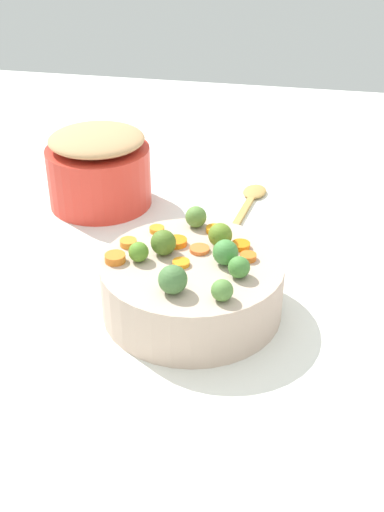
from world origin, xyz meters
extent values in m
cube|color=white|center=(0.00, 0.00, 0.01)|extent=(2.40, 2.40, 0.02)
cylinder|color=#C3A895|center=(-0.04, -0.01, 0.06)|extent=(0.28, 0.28, 0.09)
cylinder|color=red|center=(-0.30, 0.31, 0.08)|extent=(0.21, 0.21, 0.12)
ellipsoid|color=tan|center=(-0.30, 0.31, 0.16)|extent=(0.19, 0.19, 0.04)
cylinder|color=orange|center=(0.03, 0.04, 0.11)|extent=(0.03, 0.03, 0.01)
cylinder|color=orange|center=(-0.11, 0.06, 0.11)|extent=(0.03, 0.03, 0.01)
cylinder|color=orange|center=(-0.03, 0.02, 0.11)|extent=(0.04, 0.04, 0.01)
cylinder|color=orange|center=(-0.15, -0.04, 0.11)|extent=(0.04, 0.04, 0.01)
cylinder|color=orange|center=(-0.02, 0.08, 0.11)|extent=(0.04, 0.04, 0.01)
cylinder|color=orange|center=(-0.05, -0.03, 0.11)|extent=(0.03, 0.03, 0.01)
cylinder|color=orange|center=(-0.07, 0.03, 0.11)|extent=(0.03, 0.03, 0.01)
cylinder|color=orange|center=(-0.15, 0.01, 0.11)|extent=(0.03, 0.03, 0.01)
cylinder|color=orange|center=(0.04, 0.01, 0.11)|extent=(0.03, 0.03, 0.01)
sphere|color=#4D6F24|center=(-0.09, 0.00, 0.13)|extent=(0.04, 0.04, 0.04)
sphere|color=#5A8439|center=(-0.06, 0.09, 0.13)|extent=(0.03, 0.03, 0.03)
sphere|color=#558827|center=(-0.12, -0.03, 0.12)|extent=(0.03, 0.03, 0.03)
sphere|color=#55853C|center=(0.02, -0.10, 0.12)|extent=(0.03, 0.03, 0.03)
sphere|color=olive|center=(-0.01, 0.04, 0.13)|extent=(0.04, 0.04, 0.04)
sphere|color=#458337|center=(0.03, -0.04, 0.12)|extent=(0.03, 0.03, 0.03)
sphere|color=#48743C|center=(-0.05, -0.10, 0.13)|extent=(0.04, 0.04, 0.04)
sphere|color=#43863D|center=(0.01, -0.01, 0.13)|extent=(0.04, 0.04, 0.04)
cube|color=tan|center=(-0.01, 0.28, 0.02)|extent=(0.04, 0.24, 0.01)
ellipsoid|color=tan|center=(0.01, 0.42, 0.03)|extent=(0.06, 0.07, 0.01)
camera|label=1|loc=(0.12, -0.80, 0.61)|focal=44.83mm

